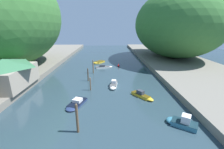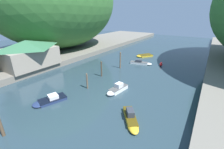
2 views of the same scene
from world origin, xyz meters
TOP-DOWN VIEW (x-y plane):
  - water_surface at (0.00, 30.00)m, footprint 130.00×130.00m
  - left_bank at (-24.85, 30.00)m, footprint 22.00×120.00m
  - hillside_left at (-25.95, 37.06)m, footprint 28.50×39.90m
  - boathouse_shed at (-17.12, 21.05)m, footprint 8.19×10.53m
  - boat_mid_channel at (2.89, 23.11)m, footprint 1.84×4.33m
  - boat_small_dinghy at (0.58, 38.12)m, footprint 5.27×2.49m
  - boat_yellow_tender at (-1.59, 45.02)m, footprint 4.38×5.04m
  - boat_open_rowboat at (7.84, 18.11)m, footprint 3.63×4.23m
  - boat_red_skiff at (-3.33, 15.59)m, footprint 3.13×4.77m
  - mooring_post_middle at (-1.69, 21.49)m, footprint 0.25×0.25m
  - mooring_post_fourth at (-2.81, 26.79)m, footprint 0.26×0.26m
  - mooring_post_farthest at (-2.22, 32.85)m, footprint 0.29×0.29m
  - channel_buoy_near at (4.97, 39.22)m, footprint 0.70×0.70m

SIDE VIEW (x-z plane):
  - water_surface at x=0.00m, z-range 0.00..0.00m
  - boat_yellow_tender at x=-1.59m, z-range 0.00..0.45m
  - boat_red_skiff at x=-3.33m, z-range -0.17..0.73m
  - boat_small_dinghy at x=0.58m, z-range -0.19..0.82m
  - boat_open_rowboat at x=7.84m, z-range -0.23..0.94m
  - channel_buoy_near at x=4.97m, z-range -0.12..0.94m
  - boat_mid_channel at x=2.89m, z-range -0.23..1.05m
  - left_bank at x=-24.85m, z-range 0.00..1.18m
  - mooring_post_middle at x=-1.69m, z-range 0.01..2.65m
  - mooring_post_fourth at x=-2.81m, z-range 0.01..3.05m
  - mooring_post_farthest at x=-2.22m, z-range 0.01..3.65m
  - boathouse_shed at x=-17.12m, z-range 1.26..6.51m
  - hillside_left at x=-25.95m, z-range 1.18..28.45m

